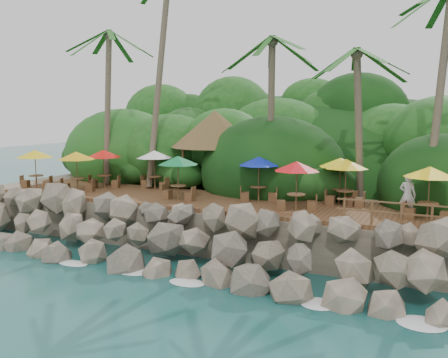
% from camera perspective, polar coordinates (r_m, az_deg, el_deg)
% --- Properties ---
extents(ground, '(140.00, 140.00, 0.00)m').
position_cam_1_polar(ground, '(20.16, -7.50, -11.76)').
color(ground, '#19514F').
rests_on(ground, ground).
extents(land_base, '(32.00, 25.20, 2.10)m').
position_cam_1_polar(land_base, '(34.03, 7.25, -1.84)').
color(land_base, gray).
rests_on(land_base, ground).
extents(jungle_hill, '(44.80, 28.00, 15.40)m').
position_cam_1_polar(jungle_hill, '(41.30, 10.48, -1.68)').
color(jungle_hill, '#143811').
rests_on(jungle_hill, ground).
extents(seawall, '(29.00, 4.00, 2.30)m').
position_cam_1_polar(seawall, '(21.45, -4.63, -7.29)').
color(seawall, gray).
rests_on(seawall, ground).
extents(terrace, '(26.00, 5.00, 0.20)m').
position_cam_1_polar(terrace, '(24.67, -0.00, -2.76)').
color(terrace, brown).
rests_on(terrace, land_base).
extents(jungle_foliage, '(44.00, 16.00, 12.00)m').
position_cam_1_polar(jungle_foliage, '(33.30, 6.68, -3.89)').
color(jungle_foliage, '#143811').
rests_on(jungle_foliage, ground).
extents(foam_line, '(25.20, 0.80, 0.06)m').
position_cam_1_polar(foam_line, '(20.39, -7.03, -11.43)').
color(foam_line, white).
rests_on(foam_line, ground).
extents(palms, '(27.74, 6.86, 14.29)m').
position_cam_1_polar(palms, '(26.22, 7.87, 19.17)').
color(palms, brown).
rests_on(palms, ground).
extents(palapa, '(5.28, 5.28, 4.60)m').
position_cam_1_polar(palapa, '(28.81, -1.07, 5.95)').
color(palapa, brown).
rests_on(palapa, ground).
extents(dining_clusters, '(23.54, 4.85, 2.27)m').
position_cam_1_polar(dining_clusters, '(24.86, -1.87, 1.94)').
color(dining_clusters, brown).
rests_on(dining_clusters, terrace).
extents(railing, '(8.30, 0.10, 1.00)m').
position_cam_1_polar(railing, '(19.92, 24.99, -4.00)').
color(railing, brown).
rests_on(railing, terrace).
extents(waiter, '(0.76, 0.58, 1.88)m').
position_cam_1_polar(waiter, '(22.04, 20.91, -1.82)').
color(waiter, silver).
rests_on(waiter, terrace).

